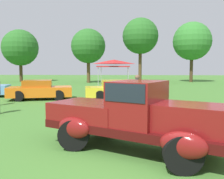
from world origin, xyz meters
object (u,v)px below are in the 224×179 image
at_px(feature_pickup_truck, 135,115).
at_px(canopy_tent_left_field, 114,63).
at_px(show_car_yellow, 120,90).
at_px(show_car_orange, 40,90).
at_px(spectator_between_cars, 137,92).

height_order(feature_pickup_truck, canopy_tent_left_field, canopy_tent_left_field).
height_order(show_car_yellow, canopy_tent_left_field, canopy_tent_left_field).
relative_size(feature_pickup_truck, show_car_yellow, 0.99).
relative_size(show_car_orange, canopy_tent_left_field, 1.49).
bearing_deg(spectator_between_cars, show_car_yellow, 100.97).
xyz_separation_m(feature_pickup_truck, canopy_tent_left_field, (-1.24, 16.10, 1.55)).
xyz_separation_m(show_car_orange, canopy_tent_left_field, (4.37, 6.77, 1.82)).
bearing_deg(show_car_orange, spectator_between_cars, -35.33).
distance_m(feature_pickup_truck, show_car_yellow, 9.69).
distance_m(show_car_yellow, canopy_tent_left_field, 6.72).
bearing_deg(show_car_orange, canopy_tent_left_field, 57.13).
distance_m(show_car_yellow, spectator_between_cars, 4.62).
bearing_deg(show_car_yellow, show_car_orange, -176.23).
height_order(show_car_orange, spectator_between_cars, spectator_between_cars).
bearing_deg(spectator_between_cars, show_car_orange, 144.67).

